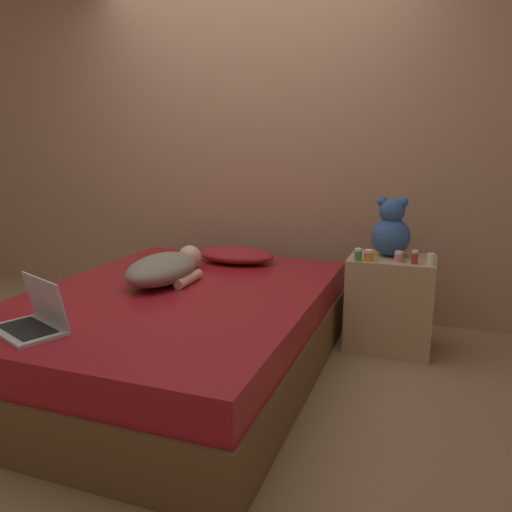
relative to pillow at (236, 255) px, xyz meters
name	(u,v)px	position (x,y,z in m)	size (l,w,h in m)	color
ground_plane	(178,370)	(-0.06, -0.77, -0.53)	(12.00, 12.00, 0.00)	#937551
wall_back	(256,142)	(-0.06, 0.55, 0.77)	(8.00, 0.06, 2.60)	tan
bed	(177,332)	(-0.06, -0.77, -0.29)	(1.58, 2.09, 0.48)	brown
nightstand	(390,303)	(1.06, 0.00, -0.23)	(0.52, 0.39, 0.60)	tan
pillow	(236,255)	(0.00, 0.00, 0.00)	(0.55, 0.34, 0.10)	maroon
person_lying	(166,268)	(-0.21, -0.60, 0.03)	(0.36, 0.74, 0.17)	gray
laptop	(34,319)	(-0.36, -1.51, 0.00)	(0.41, 0.34, 0.23)	silver
teddy_bear	(391,230)	(1.03, 0.05, 0.23)	(0.24, 0.24, 0.37)	#335693
bottle_orange	(369,255)	(0.93, -0.14, 0.10)	(0.05, 0.05, 0.07)	orange
bottle_red	(415,257)	(1.19, -0.12, 0.10)	(0.04, 0.04, 0.08)	#B72D2D
bottle_pink	(399,257)	(1.10, -0.10, 0.10)	(0.05, 0.05, 0.06)	pink
bottle_green	(358,255)	(0.86, -0.16, 0.10)	(0.05, 0.05, 0.08)	#3D8E4C
bottle_white	(431,259)	(1.28, -0.12, 0.10)	(0.05, 0.05, 0.07)	white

